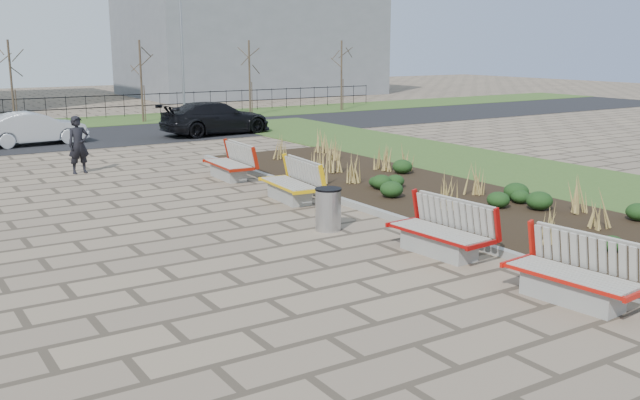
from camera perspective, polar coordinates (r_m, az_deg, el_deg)
ground at (r=10.84m, az=1.88°, el=-8.46°), size 120.00×120.00×0.00m
planting_bed at (r=18.34m, az=9.18°, el=0.25°), size 4.50×18.00×0.10m
planting_curb at (r=16.91m, az=3.26°, el=-0.55°), size 0.16×18.00×0.15m
grass_verge_near at (r=21.76m, az=18.58°, el=1.58°), size 5.00×38.00×0.04m
grass_verge_far at (r=37.00m, az=-23.56°, el=5.42°), size 80.00×5.00×0.04m
road at (r=31.12m, az=-21.74°, el=4.42°), size 80.00×7.00×0.02m
bench_a at (r=11.46m, az=19.59°, el=-5.40°), size 1.13×2.19×1.00m
bench_b at (r=13.41m, az=9.49°, el=-2.29°), size 1.05×2.16×1.00m
bench_c at (r=17.80m, az=-2.49°, el=1.51°), size 1.07×2.17×1.00m
bench_d at (r=20.89m, az=-7.38°, el=3.04°), size 1.01×2.14×1.00m
litter_bin at (r=14.98m, az=0.66°, el=-0.79°), size 0.54×0.54×0.88m
pedestrian at (r=22.75m, az=-18.76°, el=4.20°), size 0.68×0.48×1.75m
car_silver at (r=29.82m, az=-21.91°, el=5.34°), size 3.95×1.66×1.27m
car_black at (r=31.25m, az=-8.32°, el=6.51°), size 4.97×2.31×1.41m
tree_c at (r=35.36m, az=-23.44°, el=8.45°), size 1.40×1.40×4.00m
tree_d at (r=36.82m, az=-14.11°, el=9.20°), size 1.40×1.40×4.00m
tree_e at (r=39.15m, az=-5.66°, el=9.68°), size 1.40×1.40×4.00m
tree_f at (r=42.21m, az=1.73°, el=9.93°), size 1.40×1.40×4.00m
lamp_east at (r=37.00m, az=-10.95°, el=10.91°), size 0.24×0.60×6.00m
railing_fence at (r=38.41m, az=-24.01°, el=6.53°), size 44.00×0.10×1.20m
building_grey at (r=56.56m, az=-5.64°, el=13.50°), size 18.00×12.00×10.00m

